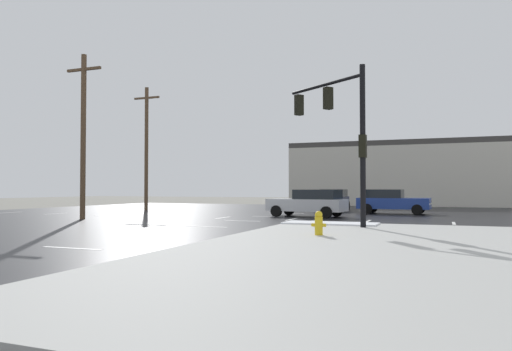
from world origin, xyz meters
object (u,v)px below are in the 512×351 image
at_px(traffic_signal_mast, 342,123).
at_px(sedan_navy, 333,199).
at_px(utility_pole_mid, 83,133).
at_px(utility_pole_far, 146,146).
at_px(sedan_silver, 310,202).
at_px(fire_hydrant, 319,223).
at_px(sedan_blue, 391,201).

height_order(traffic_signal_mast, sedan_navy, traffic_signal_mast).
height_order(utility_pole_mid, utility_pole_far, utility_pole_far).
relative_size(sedan_silver, utility_pole_far, 0.50).
xyz_separation_m(traffic_signal_mast, fire_hydrant, (0.10, -4.45, -3.85)).
bearing_deg(traffic_signal_mast, sedan_blue, -57.48).
height_order(sedan_silver, utility_pole_mid, utility_pole_mid).
xyz_separation_m(sedan_blue, utility_pole_mid, (-14.85, -11.64, 3.81)).
relative_size(traffic_signal_mast, fire_hydrant, 8.13).
bearing_deg(sedan_silver, traffic_signal_mast, 121.29).
bearing_deg(utility_pole_far, sedan_blue, 3.45).
relative_size(fire_hydrant, sedan_navy, 0.17).
bearing_deg(sedan_blue, fire_hydrant, -89.19).
height_order(fire_hydrant, utility_pole_mid, utility_pole_mid).
distance_m(fire_hydrant, sedan_blue, 16.87).
relative_size(traffic_signal_mast, utility_pole_far, 0.69).
bearing_deg(sedan_navy, utility_pole_mid, -37.75).
distance_m(traffic_signal_mast, utility_pole_mid, 14.14).
xyz_separation_m(traffic_signal_mast, sedan_navy, (-3.70, 15.29, -3.53)).
relative_size(sedan_navy, sedan_silver, 0.98).
xyz_separation_m(sedan_silver, utility_pole_mid, (-10.77, -6.56, 3.81)).
bearing_deg(fire_hydrant, sedan_silver, 106.33).
bearing_deg(fire_hydrant, utility_pole_far, 137.74).
relative_size(fire_hydrant, utility_pole_mid, 0.09).
distance_m(sedan_navy, utility_pole_far, 14.70).
relative_size(sedan_blue, sedan_silver, 0.98).
xyz_separation_m(sedan_navy, sedan_blue, (4.42, -2.88, 0.00)).
xyz_separation_m(fire_hydrant, utility_pole_mid, (-14.23, 5.22, 4.13)).
height_order(traffic_signal_mast, sedan_silver, traffic_signal_mast).
bearing_deg(traffic_signal_mast, sedan_silver, -29.58).
height_order(fire_hydrant, sedan_blue, sedan_blue).
height_order(fire_hydrant, sedan_silver, sedan_silver).
bearing_deg(sedan_silver, sedan_blue, -121.96).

